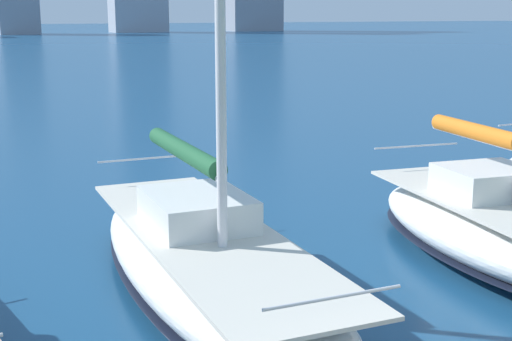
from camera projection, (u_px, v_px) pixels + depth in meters
name	position (u px, v px, depth m)	size (l,w,h in m)	color
sailboat_orange	(497.00, 226.00, 13.57)	(3.87, 7.26, 9.26)	white
sailboat_forest	(208.00, 259.00, 11.88)	(3.24, 9.33, 10.37)	white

